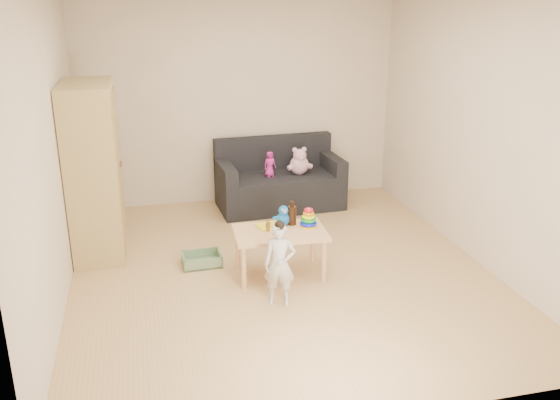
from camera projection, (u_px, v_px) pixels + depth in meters
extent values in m
plane|color=tan|center=(281.00, 270.00, 5.86)|extent=(4.50, 4.50, 0.00)
plane|color=beige|center=(240.00, 101.00, 7.49)|extent=(4.00, 0.00, 4.00)
plane|color=beige|center=(373.00, 234.00, 3.36)|extent=(4.00, 0.00, 4.00)
plane|color=beige|center=(51.00, 156.00, 4.99)|extent=(0.00, 4.50, 4.50)
plane|color=beige|center=(477.00, 131.00, 5.86)|extent=(0.00, 4.50, 4.50)
cube|color=tan|center=(94.00, 170.00, 6.03)|extent=(0.49, 0.99, 1.77)
cube|color=black|center=(280.00, 191.00, 7.53)|extent=(1.58, 0.85, 0.43)
cube|color=#F0BE83|center=(280.00, 253.00, 5.70)|extent=(0.89, 0.59, 0.46)
imported|color=beige|center=(280.00, 265.00, 5.12)|extent=(0.32, 0.26, 0.74)
imported|color=#D628A0|center=(270.00, 164.00, 7.32)|extent=(0.18, 0.15, 0.31)
cylinder|color=yellow|center=(308.00, 226.00, 5.72)|extent=(0.15, 0.15, 0.02)
cylinder|color=silver|center=(308.00, 217.00, 5.69)|extent=(0.02, 0.02, 0.18)
torus|color=#0D1BD4|center=(308.00, 223.00, 5.71)|extent=(0.17, 0.17, 0.04)
torus|color=#15882B|center=(308.00, 220.00, 5.70)|extent=(0.15, 0.15, 0.04)
torus|color=#E0FF0D|center=(308.00, 216.00, 5.69)|extent=(0.13, 0.13, 0.03)
torus|color=orange|center=(309.00, 213.00, 5.68)|extent=(0.11, 0.11, 0.03)
torus|color=red|center=(309.00, 210.00, 5.67)|extent=(0.09, 0.09, 0.03)
cylinder|color=black|center=(292.00, 216.00, 5.75)|extent=(0.08, 0.08, 0.19)
cylinder|color=black|center=(292.00, 205.00, 5.72)|extent=(0.04, 0.04, 0.05)
cylinder|color=black|center=(292.00, 202.00, 5.70)|extent=(0.05, 0.05, 0.02)
cube|color=yellow|center=(268.00, 226.00, 5.72)|extent=(0.23, 0.23, 0.01)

